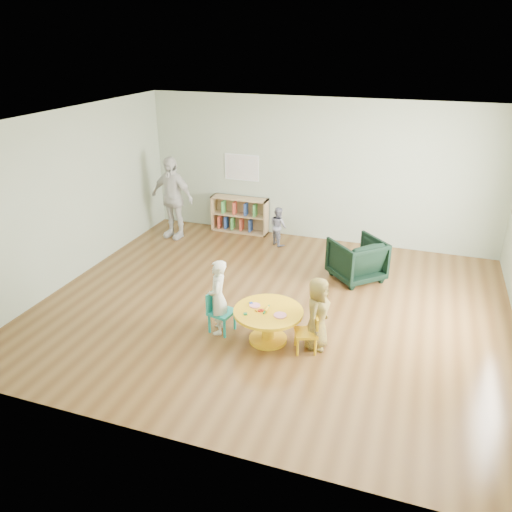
# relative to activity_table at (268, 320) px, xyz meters

# --- Properties ---
(room) EXTENTS (7.10, 7.00, 2.80)m
(room) POSITION_rel_activity_table_xyz_m (-0.21, 0.92, 1.57)
(room) COLOR brown
(room) RESTS_ON ground
(activity_table) EXTENTS (0.94, 0.94, 0.52)m
(activity_table) POSITION_rel_activity_table_xyz_m (0.00, 0.00, 0.00)
(activity_table) COLOR yellow
(activity_table) RESTS_ON ground
(kid_chair_left) EXTENTS (0.38, 0.38, 0.60)m
(kid_chair_left) POSITION_rel_activity_table_xyz_m (-0.73, 0.03, -0.00)
(kid_chair_left) COLOR teal
(kid_chair_left) RESTS_ON ground
(kid_chair_right) EXTENTS (0.37, 0.37, 0.54)m
(kid_chair_right) POSITION_rel_activity_table_xyz_m (0.58, -0.05, -0.04)
(kid_chair_right) COLOR yellow
(kid_chair_right) RESTS_ON ground
(bookshelf) EXTENTS (1.20, 0.30, 0.75)m
(bookshelf) POSITION_rel_activity_table_xyz_m (-1.84, 3.78, 0.04)
(bookshelf) COLOR tan
(bookshelf) RESTS_ON ground
(alphabet_poster) EXTENTS (0.74, 0.01, 0.54)m
(alphabet_poster) POSITION_rel_activity_table_xyz_m (-1.82, 3.91, 1.02)
(alphabet_poster) COLOR white
(alphabet_poster) RESTS_ON ground
(armchair) EXTENTS (1.11, 1.11, 0.73)m
(armchair) POSITION_rel_activity_table_xyz_m (0.84, 2.29, 0.04)
(armchair) COLOR black
(armchair) RESTS_ON ground
(child_left) EXTENTS (0.36, 0.45, 1.09)m
(child_left) POSITION_rel_activity_table_xyz_m (-0.73, 0.00, 0.22)
(child_left) COLOR silver
(child_left) RESTS_ON ground
(child_right) EXTENTS (0.36, 0.52, 1.01)m
(child_right) POSITION_rel_activity_table_xyz_m (0.65, 0.08, 0.18)
(child_right) COLOR gold
(child_right) RESTS_ON ground
(toddler) EXTENTS (0.48, 0.46, 0.77)m
(toddler) POSITION_rel_activity_table_xyz_m (-0.85, 3.34, 0.06)
(toddler) COLOR #1B1E43
(toddler) RESTS_ON ground
(adult_caretaker) EXTENTS (1.04, 0.57, 1.67)m
(adult_caretaker) POSITION_rel_activity_table_xyz_m (-3.01, 3.05, 0.51)
(adult_caretaker) COLOR silver
(adult_caretaker) RESTS_ON ground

